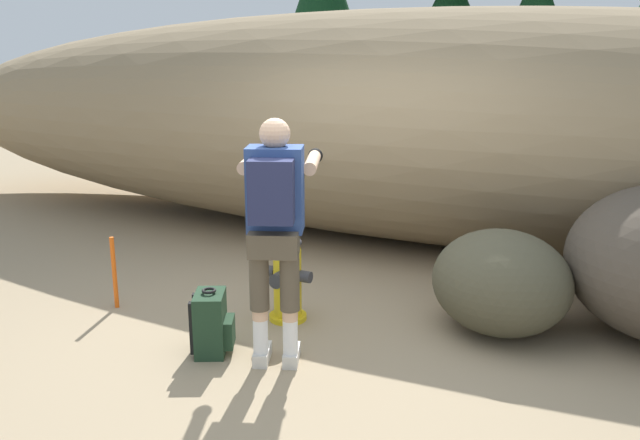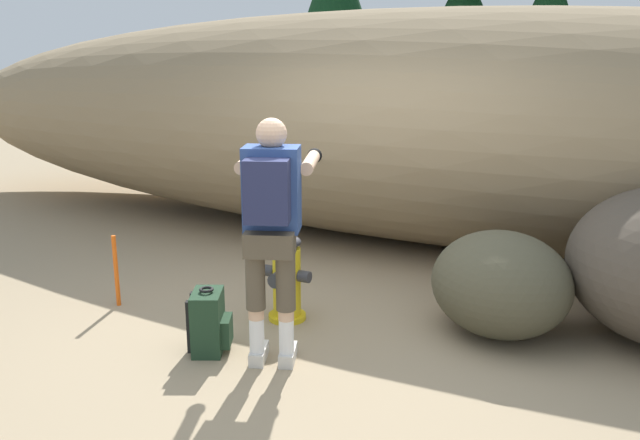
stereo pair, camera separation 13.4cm
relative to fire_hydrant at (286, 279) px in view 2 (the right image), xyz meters
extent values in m
cube|color=#998466|center=(0.30, -0.34, -0.35)|extent=(56.00, 56.00, 0.04)
ellipsoid|color=#897556|center=(0.30, 2.75, 0.90)|extent=(14.19, 3.20, 2.48)
cylinder|color=gold|center=(0.00, 0.00, -0.31)|extent=(0.29, 0.29, 0.04)
cylinder|color=gold|center=(0.00, 0.00, -0.02)|extent=(0.22, 0.22, 0.54)
ellipsoid|color=#333338|center=(0.00, 0.00, 0.30)|extent=(0.23, 0.23, 0.10)
cylinder|color=#333338|center=(0.00, 0.00, 0.37)|extent=(0.06, 0.06, 0.05)
cylinder|color=#333338|center=(-0.15, 0.00, 0.04)|extent=(0.09, 0.09, 0.09)
cylinder|color=#333338|center=(0.15, 0.00, 0.04)|extent=(0.09, 0.09, 0.09)
cylinder|color=#333338|center=(0.00, -0.15, 0.04)|extent=(0.11, 0.09, 0.11)
cube|color=beige|center=(0.17, -0.70, -0.29)|extent=(0.19, 0.28, 0.09)
cylinder|color=white|center=(0.19, -0.75, -0.12)|extent=(0.10, 0.10, 0.24)
cylinder|color=#DBAD89|center=(0.19, -0.75, 0.03)|extent=(0.10, 0.10, 0.07)
cylinder|color=brown|center=(0.19, -0.75, 0.27)|extent=(0.13, 0.13, 0.40)
cube|color=beige|center=(0.35, -0.62, -0.29)|extent=(0.19, 0.28, 0.09)
cylinder|color=white|center=(0.37, -0.68, -0.12)|extent=(0.10, 0.10, 0.24)
cylinder|color=#DBAD89|center=(0.37, -0.68, 0.03)|extent=(0.10, 0.10, 0.07)
cylinder|color=brown|center=(0.37, -0.68, 0.27)|extent=(0.13, 0.13, 0.40)
cube|color=brown|center=(0.28, -0.72, 0.52)|extent=(0.37, 0.30, 0.16)
cube|color=#2D4784|center=(0.23, -0.59, 0.85)|extent=(0.42, 0.35, 0.56)
cube|color=#23284C|center=(0.30, -0.78, 0.87)|extent=(0.32, 0.25, 0.40)
sphere|color=#DBAD89|center=(0.23, -0.57, 1.21)|extent=(0.20, 0.20, 0.20)
cube|color=black|center=(0.19, -0.49, 1.21)|extent=(0.15, 0.07, 0.04)
cylinder|color=#DBAD89|center=(-0.11, -0.33, 0.97)|extent=(0.29, 0.57, 0.09)
sphere|color=black|center=(-0.21, -0.07, 0.97)|extent=(0.11, 0.11, 0.11)
cylinder|color=#DBAD89|center=(0.30, -0.17, 0.97)|extent=(0.29, 0.57, 0.09)
sphere|color=black|center=(0.20, 0.08, 0.97)|extent=(0.11, 0.11, 0.11)
cube|color=#1E3823|center=(-0.22, -0.74, -0.11)|extent=(0.31, 0.36, 0.44)
cube|color=#1E3823|center=(-0.10, -0.68, -0.18)|extent=(0.15, 0.21, 0.20)
torus|color=black|center=(-0.22, -0.74, 0.13)|extent=(0.10, 0.10, 0.02)
cube|color=black|center=(-0.36, -0.71, -0.11)|extent=(0.05, 0.06, 0.37)
cube|color=black|center=(-0.29, -0.86, -0.11)|extent=(0.05, 0.06, 0.37)
ellipsoid|color=#4A4634|center=(1.54, 0.47, 0.05)|extent=(1.36, 1.33, 0.78)
cylinder|color=#47331E|center=(-4.39, 10.36, 0.23)|extent=(0.30, 0.30, 1.12)
cone|color=#0F3319|center=(-4.39, 10.36, 2.56)|extent=(2.50, 2.50, 3.55)
cylinder|color=#47331E|center=(-1.36, 10.32, 0.30)|extent=(0.28, 0.28, 1.27)
cone|color=#0F3319|center=(-1.36, 10.32, 2.18)|extent=(2.35, 2.35, 2.49)
cylinder|color=#47331E|center=(0.53, 9.33, 0.28)|extent=(0.22, 0.22, 1.24)
cone|color=#0F3319|center=(0.53, 9.33, 2.12)|extent=(1.85, 1.85, 2.43)
cylinder|color=#E55914|center=(-1.39, -0.37, -0.03)|extent=(0.04, 0.04, 0.60)
camera|label=1|loc=(2.23, -4.26, 1.74)|focal=36.93mm
camera|label=2|loc=(2.35, -4.20, 1.74)|focal=36.93mm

